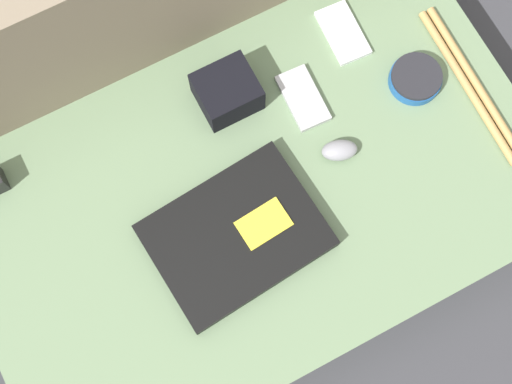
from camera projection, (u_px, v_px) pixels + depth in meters
The scene contains 9 objects.
ground_plane at pixel (256, 211), 1.44m from camera, with size 8.00×8.00×0.00m, color #38383D.
couch_seat at pixel (256, 203), 1.38m from camera, with size 1.08×0.65×0.13m.
laptop at pixel (236, 236), 1.28m from camera, with size 0.32×0.25×0.03m.
computer_mouse at pixel (339, 149), 1.32m from camera, with size 0.08×0.06×0.03m.
speaker_puck at pixel (416, 79), 1.36m from camera, with size 0.10×0.10×0.03m.
phone_silver at pixel (343, 33), 1.39m from camera, with size 0.07×0.13×0.01m.
phone_black at pixel (303, 98), 1.36m from camera, with size 0.07×0.12×0.01m.
camera_pouch at pixel (227, 92), 1.33m from camera, with size 0.11×0.10×0.07m.
drumstick_pair at pixel (471, 84), 1.36m from camera, with size 0.04×0.35×0.02m.
Camera 1 is at (-0.16, -0.30, 1.40)m, focal length 50.00 mm.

